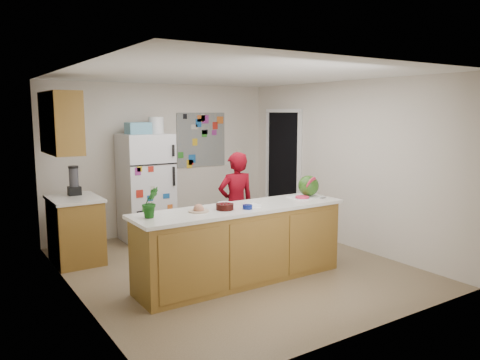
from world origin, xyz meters
TOP-DOWN VIEW (x-y plane):
  - floor at (0.00, 0.00)m, footprint 4.00×4.50m
  - wall_back at (0.00, 2.26)m, footprint 4.00×0.02m
  - wall_left at (-2.01, 0.00)m, footprint 0.02×4.50m
  - wall_right at (2.01, 0.00)m, footprint 0.02×4.50m
  - ceiling at (0.00, 0.00)m, footprint 4.00×4.50m
  - doorway at (1.99, 1.45)m, footprint 0.03×0.85m
  - peninsula_base at (-0.20, -0.50)m, footprint 2.60×0.62m
  - peninsula_top at (-0.20, -0.50)m, footprint 2.68×0.70m
  - side_counter_base at (-1.69, 1.35)m, footprint 0.60×0.80m
  - side_counter_top at (-1.69, 1.35)m, footprint 0.64×0.84m
  - upper_cabinets at (-1.82, 1.30)m, footprint 0.35×1.00m
  - refrigerator at (-0.45, 1.88)m, footprint 0.75×0.70m
  - fridge_top_bin at (-0.55, 1.88)m, footprint 0.35×0.28m
  - photo_collage at (0.75, 2.24)m, footprint 0.95×0.01m
  - person at (0.30, 0.39)m, footprint 0.58×0.42m
  - blender_appliance at (-1.64, 1.52)m, footprint 0.13×0.13m
  - cutting_board at (0.85, -0.46)m, footprint 0.42×0.32m
  - watermelon at (0.91, -0.44)m, footprint 0.27×0.27m
  - watermelon_slice at (0.74, -0.51)m, footprint 0.18×0.18m
  - cherry_bowl at (-0.45, -0.54)m, footprint 0.22×0.22m
  - white_bowl at (-0.38, -0.42)m, footprint 0.22×0.22m
  - cobalt_bowl at (-0.21, -0.64)m, footprint 0.14×0.14m
  - plate at (-0.76, -0.47)m, footprint 0.30×0.30m
  - paper_towel at (-0.08, -0.54)m, footprint 0.18×0.16m
  - keys at (1.00, -0.62)m, footprint 0.11×0.08m
  - potted_plant at (-1.33, -0.45)m, footprint 0.18×0.15m

SIDE VIEW (x-z plane):
  - floor at x=0.00m, z-range -0.02..0.00m
  - side_counter_base at x=-1.69m, z-range 0.00..0.86m
  - peninsula_base at x=-0.20m, z-range 0.00..0.88m
  - person at x=0.30m, z-range 0.00..1.49m
  - refrigerator at x=-0.45m, z-range 0.00..1.70m
  - side_counter_top at x=-1.69m, z-range 0.86..0.90m
  - peninsula_top at x=-0.20m, z-range 0.88..0.92m
  - cutting_board at x=0.85m, z-range 0.92..0.93m
  - keys at x=1.00m, z-range 0.92..0.93m
  - plate at x=-0.76m, z-range 0.92..0.94m
  - paper_towel at x=-0.08m, z-range 0.92..0.94m
  - watermelon_slice at x=0.74m, z-range 0.93..0.95m
  - cobalt_bowl at x=-0.21m, z-range 0.92..0.97m
  - white_bowl at x=-0.38m, z-range 0.92..0.98m
  - cherry_bowl at x=-0.45m, z-range 0.92..0.99m
  - doorway at x=1.99m, z-range 0.00..2.04m
  - watermelon at x=0.91m, z-range 0.93..1.21m
  - potted_plant at x=-1.33m, z-range 0.92..1.25m
  - blender_appliance at x=-1.64m, z-range 0.90..1.28m
  - wall_back at x=0.00m, z-range 0.00..2.50m
  - wall_left at x=-2.01m, z-range 0.00..2.50m
  - wall_right at x=2.01m, z-range 0.00..2.50m
  - photo_collage at x=0.75m, z-range 1.08..2.02m
  - fridge_top_bin at x=-0.55m, z-range 1.70..1.88m
  - upper_cabinets at x=-1.82m, z-range 1.50..2.30m
  - ceiling at x=0.00m, z-range 2.50..2.52m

